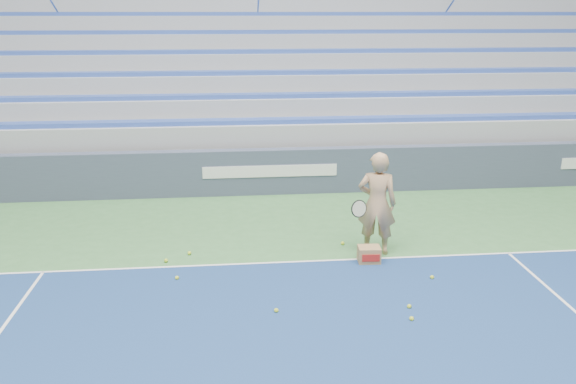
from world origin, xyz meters
name	(u,v)px	position (x,y,z in m)	size (l,w,h in m)	color
sponsor_barrier	(270,171)	(0.00, 15.88, 0.55)	(30.00, 0.32, 1.10)	#3C455C
bleachers	(258,71)	(0.00, 21.60, 2.36)	(31.00, 9.15, 7.30)	#979BA0
tennis_player	(377,203)	(1.69, 12.19, 0.95)	(1.00, 0.94, 1.89)	tan
ball_box	(369,255)	(1.48, 11.77, 0.14)	(0.40, 0.32, 0.29)	#9A774A
tennis_ball_0	(276,310)	(-0.27, 10.19, 0.03)	(0.07, 0.07, 0.07)	#C7D72C
tennis_ball_1	(189,253)	(-1.70, 12.39, 0.03)	(0.07, 0.07, 0.07)	#C7D72C
tennis_ball_2	(166,261)	(-2.09, 12.11, 0.03)	(0.07, 0.07, 0.07)	#C7D72C
tennis_ball_3	(412,319)	(1.64, 9.77, 0.03)	(0.07, 0.07, 0.07)	#C7D72C
tennis_ball_4	(177,278)	(-1.83, 11.40, 0.03)	(0.07, 0.07, 0.07)	#C7D72C
tennis_ball_5	(432,277)	(2.37, 11.02, 0.03)	(0.07, 0.07, 0.07)	#C7D72C
tennis_ball_6	(409,306)	(1.71, 10.12, 0.03)	(0.07, 0.07, 0.07)	#C7D72C
tennis_ball_7	(343,243)	(1.17, 12.58, 0.03)	(0.07, 0.07, 0.07)	#C7D72C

